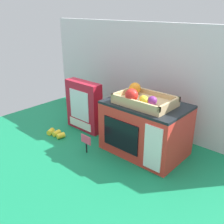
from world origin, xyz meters
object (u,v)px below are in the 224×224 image
object	(u,v)px
food_groups_crate	(142,99)
loose_toy_banana	(56,133)
toy_microwave	(145,128)
cookie_set_box	(84,106)
price_sign	(86,141)

from	to	relation	value
food_groups_crate	loose_toy_banana	size ratio (longest dim) A/B	2.13
food_groups_crate	loose_toy_banana	world-z (taller)	food_groups_crate
toy_microwave	food_groups_crate	bearing A→B (deg)	-112.48
loose_toy_banana	toy_microwave	bearing A→B (deg)	23.47
cookie_set_box	loose_toy_banana	world-z (taller)	cookie_set_box
price_sign	loose_toy_banana	bearing A→B (deg)	178.68
toy_microwave	cookie_set_box	world-z (taller)	cookie_set_box
toy_microwave	price_sign	xyz separation A→B (m)	(-0.22, -0.22, -0.07)
food_groups_crate	price_sign	xyz separation A→B (m)	(-0.21, -0.20, -0.23)
price_sign	loose_toy_banana	xyz separation A→B (m)	(-0.27, 0.01, -0.05)
toy_microwave	loose_toy_banana	distance (m)	0.55
price_sign	loose_toy_banana	world-z (taller)	price_sign
toy_microwave	loose_toy_banana	size ratio (longest dim) A/B	3.11
cookie_set_box	price_sign	size ratio (longest dim) A/B	3.06
food_groups_crate	loose_toy_banana	xyz separation A→B (m)	(-0.48, -0.19, -0.28)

